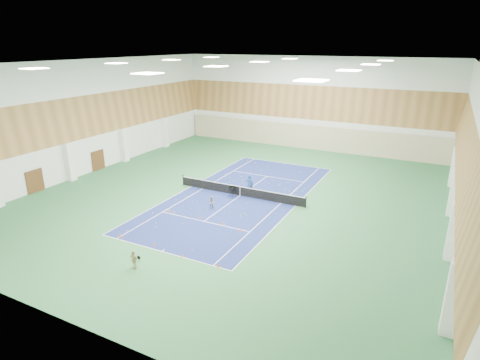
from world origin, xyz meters
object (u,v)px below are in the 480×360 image
(tennis_net, at_px, (240,190))
(ball_cart, at_px, (233,192))
(coach, at_px, (250,185))
(child_apron, at_px, (134,260))
(child_court, at_px, (212,203))

(tennis_net, xyz_separation_m, ball_cart, (-0.47, -0.60, -0.05))
(coach, xyz_separation_m, ball_cart, (-1.10, -1.36, -0.47))
(coach, height_order, child_apron, coach)
(child_court, distance_m, child_apron, 10.59)
(child_court, height_order, ball_cart, child_court)
(child_apron, xyz_separation_m, ball_cart, (-0.25, 13.80, -0.11))
(child_apron, bearing_deg, ball_cart, 97.12)
(tennis_net, xyz_separation_m, child_court, (-0.77, -3.83, 0.01))
(tennis_net, bearing_deg, coach, 50.28)
(tennis_net, distance_m, child_apron, 14.40)
(coach, relative_size, child_court, 1.73)
(child_court, relative_size, ball_cart, 1.11)
(child_court, relative_size, child_apron, 0.92)
(child_court, height_order, child_apron, child_apron)
(ball_cart, bearing_deg, child_court, -70.83)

